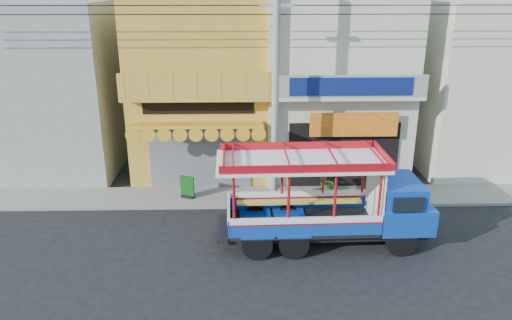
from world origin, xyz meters
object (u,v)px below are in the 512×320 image
Objects in this scene: potted_plant_b at (407,182)px; potted_plant_c at (369,180)px; utility_pole at (280,79)px; potted_plant_a at (328,181)px; songthaew_truck at (341,200)px; green_sign at (187,189)px.

potted_plant_c is at bearing 44.39° from potted_plant_b.
utility_pole is at bearing 53.34° from potted_plant_b.
potted_plant_a is 3.24m from potted_plant_b.
songthaew_truck reaches higher than potted_plant_a.
potted_plant_b is (9.00, 0.29, 0.10)m from green_sign.
songthaew_truck is at bearing -31.07° from potted_plant_c.
potted_plant_b is (3.52, 3.88, -0.97)m from songthaew_truck.
potted_plant_b is 1.57m from potted_plant_c.
potted_plant_a is (5.77, 0.46, 0.09)m from green_sign.
utility_pole is 25.36× the size of potted_plant_c.
utility_pole is 29.09× the size of potted_plant_b.
utility_pole is 30.55× the size of green_sign.
potted_plant_b reaches higher than potted_plant_a.
potted_plant_b is (5.39, 0.86, -4.43)m from utility_pole.
potted_plant_c is (3.82, 0.85, -4.36)m from utility_pole.
green_sign is 7.44m from potted_plant_c.
green_sign is at bearing -92.16° from potted_plant_c.
songthaew_truck reaches higher than green_sign.
potted_plant_a is 1.67m from potted_plant_c.
utility_pole is 29.53× the size of potted_plant_a.
potted_plant_c is at bearing 12.62° from utility_pole.
songthaew_truck is 7.30× the size of potted_plant_b.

